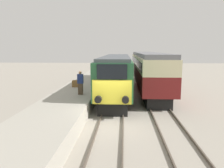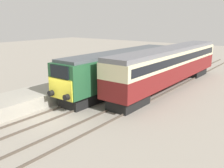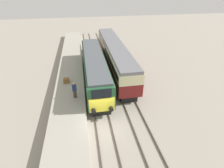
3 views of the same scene
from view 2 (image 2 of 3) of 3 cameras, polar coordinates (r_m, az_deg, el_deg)
The scene contains 8 objects.
ground_plane at distance 18.54m, azimuth -14.26°, elevation -7.23°, with size 120.00×120.00×0.00m, color gray.
platform_left at distance 25.90m, azimuth -5.10°, elevation 0.52°, with size 3.50×50.00×0.99m.
rails_near_track at distance 21.75m, azimuth -3.96°, elevation -3.36°, with size 1.51×60.00×0.14m.
rails_far_track at distance 19.78m, azimuth 3.50°, elevation -5.18°, with size 1.50×60.00×0.14m.
locomotive at distance 24.24m, azimuth 2.11°, elevation 3.64°, with size 2.70×15.90×3.83m.
passenger_carriage at distance 25.66m, azimuth 13.13°, elevation 4.58°, with size 2.75×19.22×4.08m.
person_on_platform at distance 22.45m, azimuth -10.47°, elevation 1.85°, with size 0.44×0.26×1.82m.
luggage_crate at distance 25.71m, azimuth -6.36°, elevation 2.20°, with size 0.70×0.56×0.60m.
Camera 2 is at (13.72, -10.51, 6.71)m, focal length 40.00 mm.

